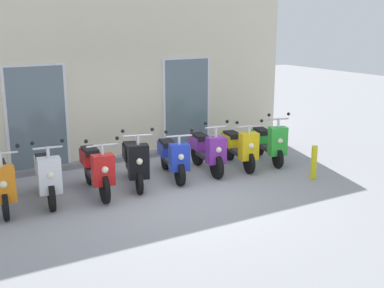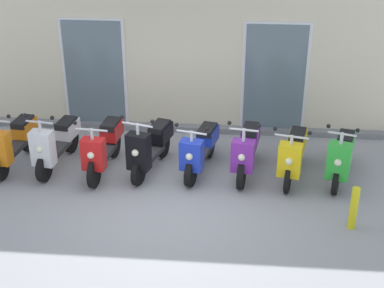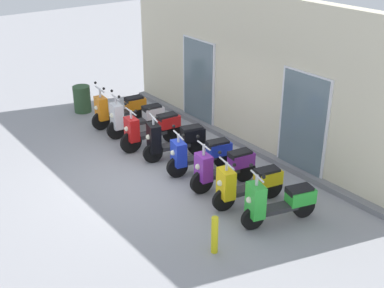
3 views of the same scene
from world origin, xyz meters
TOP-DOWN VIEW (x-y plane):
  - ground_plane at (0.00, 0.00)m, footprint 40.00×40.00m
  - storefront_facade at (0.00, 2.92)m, footprint 9.17×0.50m
  - scooter_orange at (-2.92, 0.95)m, footprint 0.62×1.62m
  - scooter_white at (-2.13, 0.97)m, footprint 0.60×1.63m
  - scooter_red at (-1.24, 0.87)m, footprint 0.62×1.67m
  - scooter_black at (-0.42, 0.94)m, footprint 0.76×1.53m
  - scooter_blue at (0.47, 1.03)m, footprint 0.71×1.57m
  - scooter_purple at (1.29, 1.00)m, footprint 0.60×1.56m
  - scooter_yellow at (2.10, 0.93)m, footprint 0.71×1.55m
  - scooter_green at (2.92, 0.92)m, footprint 0.73×1.50m
  - curb_bollard at (2.89, -0.56)m, footprint 0.12×0.12m

SIDE VIEW (x-z plane):
  - ground_plane at x=0.00m, z-range 0.00..0.00m
  - curb_bollard at x=2.89m, z-range 0.00..0.70m
  - scooter_blue at x=0.47m, z-range -0.12..1.00m
  - scooter_green at x=2.92m, z-range -0.14..1.08m
  - scooter_purple at x=1.29m, z-range -0.13..1.08m
  - scooter_yellow at x=2.10m, z-range -0.10..1.05m
  - scooter_white at x=-2.13m, z-range -0.14..1.10m
  - scooter_orange at x=-2.92m, z-range -0.14..1.11m
  - scooter_black at x=-0.42m, z-range -0.12..1.13m
  - scooter_red at x=-1.24m, z-range -0.09..1.10m
  - storefront_facade at x=0.00m, z-range -0.06..3.63m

